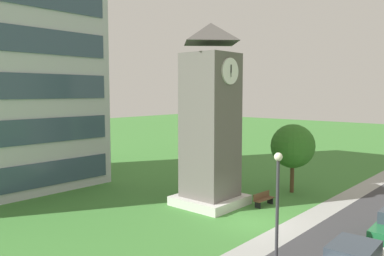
{
  "coord_description": "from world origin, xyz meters",
  "views": [
    {
      "loc": [
        -18.86,
        -12.02,
        7.61
      ],
      "look_at": [
        0.71,
        5.13,
        5.19
      ],
      "focal_mm": 36.6,
      "sensor_mm": 36.0,
      "label": 1
    }
  ],
  "objects_px": {
    "street_lamp": "(278,196)",
    "clock_tower": "(210,124)",
    "tree_streetside": "(293,146)",
    "park_bench": "(263,199)"
  },
  "relations": [
    {
      "from": "street_lamp",
      "to": "clock_tower",
      "type": "bearing_deg",
      "value": 55.22
    },
    {
      "from": "street_lamp",
      "to": "tree_streetside",
      "type": "height_order",
      "value": "tree_streetside"
    },
    {
      "from": "clock_tower",
      "to": "tree_streetside",
      "type": "height_order",
      "value": "clock_tower"
    },
    {
      "from": "clock_tower",
      "to": "street_lamp",
      "type": "distance_m",
      "value": 10.21
    },
    {
      "from": "park_bench",
      "to": "tree_streetside",
      "type": "xyz_separation_m",
      "value": [
        4.49,
        0.21,
        3.07
      ]
    },
    {
      "from": "tree_streetside",
      "to": "park_bench",
      "type": "bearing_deg",
      "value": -177.38
    },
    {
      "from": "park_bench",
      "to": "tree_streetside",
      "type": "distance_m",
      "value": 5.44
    },
    {
      "from": "park_bench",
      "to": "clock_tower",
      "type": "bearing_deg",
      "value": 126.59
    },
    {
      "from": "park_bench",
      "to": "street_lamp",
      "type": "xyz_separation_m",
      "value": [
        -7.81,
        -5.32,
        2.74
      ]
    },
    {
      "from": "tree_streetside",
      "to": "clock_tower",
      "type": "bearing_deg",
      "value": 158.12
    }
  ]
}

